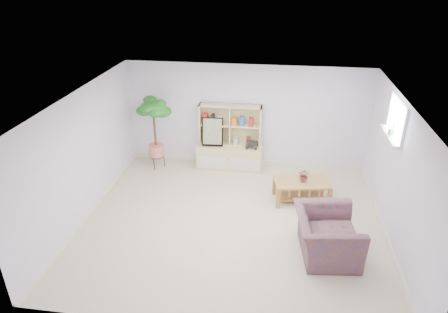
# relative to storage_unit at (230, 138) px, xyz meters

# --- Properties ---
(floor) EXTENTS (5.50, 5.00, 0.01)m
(floor) POSITION_rel_storage_unit_xyz_m (0.34, -2.24, -0.76)
(floor) COLOR beige
(floor) RESTS_ON ground
(ceiling) EXTENTS (5.50, 5.00, 0.01)m
(ceiling) POSITION_rel_storage_unit_xyz_m (0.34, -2.24, 1.64)
(ceiling) COLOR white
(ceiling) RESTS_ON walls
(walls) EXTENTS (5.51, 5.01, 2.40)m
(walls) POSITION_rel_storage_unit_xyz_m (0.34, -2.24, 0.44)
(walls) COLOR white
(walls) RESTS_ON floor
(baseboard) EXTENTS (5.50, 5.00, 0.10)m
(baseboard) POSITION_rel_storage_unit_xyz_m (0.34, -2.24, -0.71)
(baseboard) COLOR white
(baseboard) RESTS_ON floor
(window) EXTENTS (0.10, 0.98, 0.68)m
(window) POSITION_rel_storage_unit_xyz_m (3.07, -1.64, 1.24)
(window) COLOR #C4DAFF
(window) RESTS_ON walls
(window_sill) EXTENTS (0.14, 1.00, 0.04)m
(window_sill) POSITION_rel_storage_unit_xyz_m (3.01, -1.64, 0.92)
(window_sill) COLOR white
(window_sill) RESTS_ON walls
(storage_unit) EXTENTS (1.51, 0.51, 1.51)m
(storage_unit) POSITION_rel_storage_unit_xyz_m (0.00, 0.00, 0.00)
(storage_unit) COLOR beige
(storage_unit) RESTS_ON floor
(poster) EXTENTS (0.49, 0.14, 0.67)m
(poster) POSITION_rel_storage_unit_xyz_m (-0.39, -0.06, 0.14)
(poster) COLOR gold
(poster) RESTS_ON storage_unit
(toy_truck) EXTENTS (0.36, 0.27, 0.18)m
(toy_truck) POSITION_rel_storage_unit_xyz_m (0.52, -0.07, -0.10)
(toy_truck) COLOR black
(toy_truck) RESTS_ON storage_unit
(coffee_table) EXTENTS (1.17, 0.77, 0.44)m
(coffee_table) POSITION_rel_storage_unit_xyz_m (1.62, -1.24, -0.53)
(coffee_table) COLOR olive
(coffee_table) RESTS_ON floor
(table_plant) EXTENTS (0.29, 0.26, 0.28)m
(table_plant) POSITION_rel_storage_unit_xyz_m (1.66, -1.24, -0.17)
(table_plant) COLOR #19561D
(table_plant) RESTS_ON coffee_table
(floor_tree) EXTENTS (0.81, 0.81, 1.71)m
(floor_tree) POSITION_rel_storage_unit_xyz_m (-1.69, -0.25, 0.10)
(floor_tree) COLOR #165814
(floor_tree) RESTS_ON floor
(armchair) EXTENTS (1.12, 1.25, 0.85)m
(armchair) POSITION_rel_storage_unit_xyz_m (1.97, -2.86, -0.33)
(armchair) COLOR navy
(armchair) RESTS_ON floor
(sill_plant) EXTENTS (0.15, 0.13, 0.23)m
(sill_plant) POSITION_rel_storage_unit_xyz_m (3.01, -1.65, 1.06)
(sill_plant) COLOR #165814
(sill_plant) RESTS_ON window_sill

